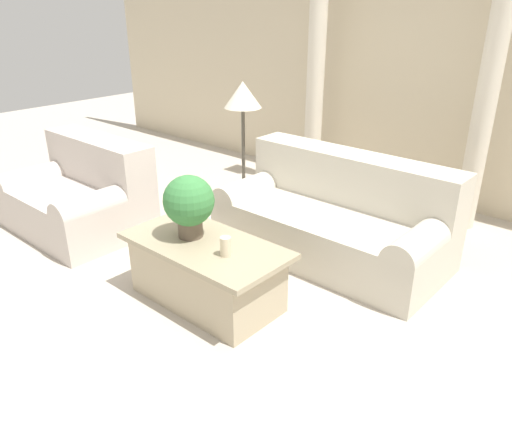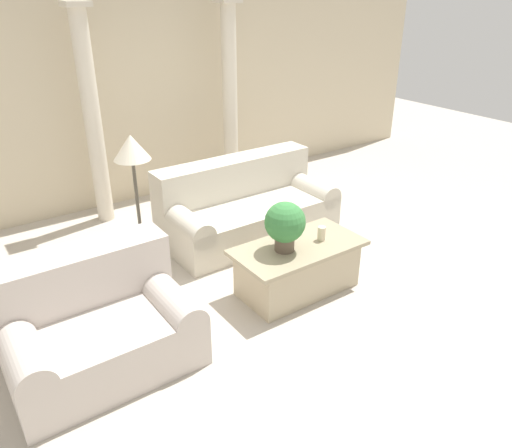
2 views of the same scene
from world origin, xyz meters
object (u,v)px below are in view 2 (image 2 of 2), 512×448
sofa_long (246,207)px  potted_plant (285,224)px  loveseat (97,323)px  coffee_table (298,267)px  floor_lamp (132,155)px

sofa_long → potted_plant: potted_plant is taller
loveseat → potted_plant: size_ratio=2.93×
potted_plant → loveseat: bearing=176.3°
coffee_table → sofa_long: bearing=78.0°
sofa_long → coffee_table: bearing=-102.0°
floor_lamp → sofa_long: bearing=-7.4°
coffee_table → floor_lamp: floor_lamp is taller
potted_plant → coffee_table: bearing=-3.3°
sofa_long → coffee_table: sofa_long is taller
sofa_long → loveseat: (-2.19, -1.19, 0.00)m
sofa_long → loveseat: bearing=-151.5°
potted_plant → floor_lamp: size_ratio=0.34×
coffee_table → potted_plant: (-0.16, 0.01, 0.51)m
coffee_table → potted_plant: potted_plant is taller
coffee_table → floor_lamp: 1.99m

